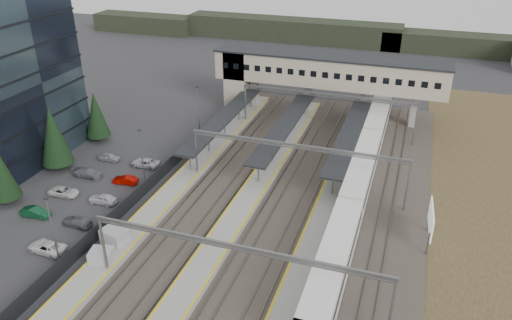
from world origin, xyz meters
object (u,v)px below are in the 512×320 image
(relay_cabin_far, at_px, (102,259))
(footbridge, at_px, (313,72))
(train, at_px, (361,173))
(relay_cabin_near, at_px, (115,238))
(billboard, at_px, (431,220))

(relay_cabin_far, relative_size, footbridge, 0.07)
(train, bearing_deg, footbridge, 117.57)
(train, bearing_deg, relay_cabin_near, -137.08)
(train, relative_size, billboard, 11.27)
(footbridge, distance_m, train, 27.19)
(relay_cabin_near, height_order, relay_cabin_far, relay_cabin_near)
(train, distance_m, billboard, 13.72)
(train, bearing_deg, relay_cabin_far, -132.25)
(relay_cabin_near, bearing_deg, train, 42.92)
(relay_cabin_far, relative_size, train, 0.04)
(relay_cabin_far, bearing_deg, train, 47.75)
(relay_cabin_far, distance_m, footbridge, 50.75)
(footbridge, xyz_separation_m, billboard, (21.22, -33.93, -4.85))
(relay_cabin_near, xyz_separation_m, billboard, (32.71, 11.74, 1.91))
(train, bearing_deg, billboard, -49.33)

